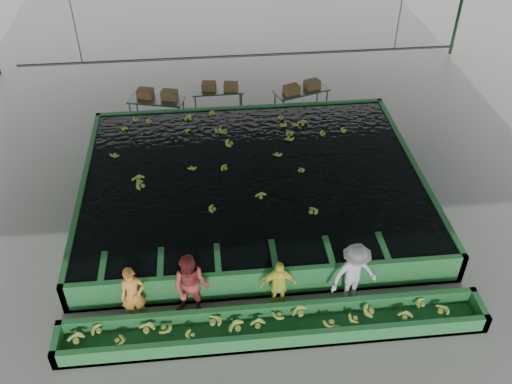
{
  "coord_description": "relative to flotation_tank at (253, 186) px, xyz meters",
  "views": [
    {
      "loc": [
        -1.27,
        -11.9,
        10.95
      ],
      "look_at": [
        0.0,
        0.5,
        1.0
      ],
      "focal_mm": 40.0,
      "sensor_mm": 36.0,
      "label": 1
    }
  ],
  "objects": [
    {
      "name": "box_stack_right",
      "position": [
        2.27,
        4.84,
        0.46
      ],
      "size": [
        1.45,
        0.87,
        0.3
      ],
      "primitive_type": null,
      "rotation": [
        0.0,
        0.0,
        0.37
      ],
      "color": "brown",
      "rests_on": "packing_table_right"
    },
    {
      "name": "shed_roof",
      "position": [
        0.0,
        -1.5,
        4.55
      ],
      "size": [
        20.0,
        22.0,
        0.04
      ],
      "primitive_type": "cube",
      "color": "slate",
      "rests_on": "shed_posts"
    },
    {
      "name": "flotation_tank",
      "position": [
        0.0,
        0.0,
        0.0
      ],
      "size": [
        10.0,
        8.0,
        0.9
      ],
      "primitive_type": null,
      "color": "#287236",
      "rests_on": "ground"
    },
    {
      "name": "worker_d",
      "position": [
        2.02,
        -4.3,
        0.47
      ],
      "size": [
        1.31,
        0.93,
        1.83
      ],
      "primitive_type": "imported",
      "rotation": [
        0.0,
        0.0,
        0.22
      ],
      "color": "silver",
      "rests_on": "ground"
    },
    {
      "name": "packing_table_right",
      "position": [
        2.27,
        4.91,
        0.0
      ],
      "size": [
        2.14,
        1.38,
        0.9
      ],
      "primitive_type": null,
      "rotation": [
        0.0,
        0.0,
        0.32
      ],
      "color": "#59605B",
      "rests_on": "ground"
    },
    {
      "name": "worker_c",
      "position": [
        0.19,
        -4.3,
        0.3
      ],
      "size": [
        0.89,
        0.38,
        1.51
      ],
      "primitive_type": "imported",
      "rotation": [
        0.0,
        0.0,
        0.02
      ],
      "color": "#F7F74B",
      "rests_on": "ground"
    },
    {
      "name": "worker_b",
      "position": [
        -1.86,
        -4.3,
        0.48
      ],
      "size": [
        1.05,
        0.9,
        1.87
      ],
      "primitive_type": "imported",
      "rotation": [
        0.0,
        0.0,
        -0.24
      ],
      "color": "#A33C38",
      "rests_on": "ground"
    },
    {
      "name": "sorting_trough",
      "position": [
        0.0,
        -5.1,
        -0.2
      ],
      "size": [
        10.0,
        1.0,
        0.5
      ],
      "primitive_type": null,
      "color": "#287236",
      "rests_on": "ground"
    },
    {
      "name": "cableway_rail",
      "position": [
        0.0,
        3.5,
        2.55
      ],
      "size": [
        0.08,
        0.08,
        14.0
      ],
      "primitive_type": "cylinder",
      "color": "#59605B",
      "rests_on": "shed_roof"
    },
    {
      "name": "floating_bananas",
      "position": [
        0.0,
        0.8,
        0.4
      ],
      "size": [
        9.35,
        6.38,
        0.13
      ],
      "primitive_type": null,
      "color": "#A0C345",
      "rests_on": "tank_water"
    },
    {
      "name": "worker_a",
      "position": [
        -3.21,
        -4.3,
        0.36
      ],
      "size": [
        0.65,
        0.49,
        1.61
      ],
      "primitive_type": "imported",
      "rotation": [
        0.0,
        0.0,
        0.19
      ],
      "color": "#F59839",
      "rests_on": "ground"
    },
    {
      "name": "trough_bananas",
      "position": [
        0.0,
        -5.1,
        -0.05
      ],
      "size": [
        8.92,
        0.59,
        0.12
      ],
      "primitive_type": null,
      "color": "#A0C345",
      "rests_on": "sorting_trough"
    },
    {
      "name": "tank_water",
      "position": [
        0.0,
        -0.0,
        0.4
      ],
      "size": [
        9.7,
        7.7,
        0.0
      ],
      "primitive_type": "cube",
      "color": "black",
      "rests_on": "flotation_tank"
    },
    {
      "name": "packing_table_left",
      "position": [
        -2.99,
        4.77,
        -0.0
      ],
      "size": [
        2.1,
        1.25,
        0.9
      ],
      "primitive_type": null,
      "rotation": [
        0.0,
        0.0,
        -0.25
      ],
      "color": "#59605B",
      "rests_on": "ground"
    },
    {
      "name": "box_stack_left",
      "position": [
        -2.93,
        4.86,
        0.45
      ],
      "size": [
        1.49,
        0.73,
        0.31
      ],
      "primitive_type": null,
      "rotation": [
        0.0,
        0.0,
        -0.24
      ],
      "color": "brown",
      "rests_on": "packing_table_left"
    },
    {
      "name": "rail_hanger_right",
      "position": [
        5.0,
        3.5,
        3.55
      ],
      "size": [
        0.04,
        0.04,
        2.0
      ],
      "primitive_type": "cylinder",
      "color": "#59605B",
      "rests_on": "shed_roof"
    },
    {
      "name": "rail_hanger_left",
      "position": [
        -5.0,
        3.5,
        3.55
      ],
      "size": [
        0.04,
        0.04,
        2.0
      ],
      "primitive_type": "cylinder",
      "color": "#59605B",
      "rests_on": "shed_roof"
    },
    {
      "name": "ground",
      "position": [
        0.0,
        -1.5,
        -0.45
      ],
      "size": [
        80.0,
        80.0,
        0.0
      ],
      "primitive_type": "plane",
      "color": "gray",
      "rests_on": "ground"
    },
    {
      "name": "shed_posts",
      "position": [
        0.0,
        -1.5,
        2.05
      ],
      "size": [
        20.0,
        22.0,
        5.0
      ],
      "primitive_type": null,
      "color": "black",
      "rests_on": "ground"
    },
    {
      "name": "packing_table_mid",
      "position": [
        -0.77,
        5.33,
        -0.02
      ],
      "size": [
        1.89,
        0.77,
        0.86
      ],
      "primitive_type": null,
      "rotation": [
        0.0,
        0.0,
        0.01
      ],
      "color": "#59605B",
      "rests_on": "ground"
    },
    {
      "name": "box_stack_mid",
      "position": [
        -0.68,
        5.3,
        0.41
      ],
      "size": [
        1.35,
        0.56,
        0.28
      ],
      "primitive_type": null,
      "rotation": [
        0.0,
        0.0,
        -0.16
      ],
      "color": "brown",
      "rests_on": "packing_table_mid"
    }
  ]
}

